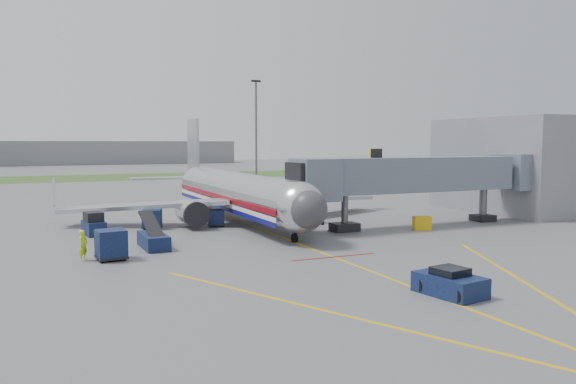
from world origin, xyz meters
name	(u,v)px	position (x,y,z in m)	size (l,w,h in m)	color
ground	(306,247)	(0.00, 0.00, 0.00)	(400.00, 400.00, 0.00)	#565659
grass_strip	(124,177)	(0.00, 90.00, 0.01)	(300.00, 25.00, 0.01)	#2D4C1E
apron_markings	(361,268)	(0.00, -7.40, 0.00)	(21.52, 50.00, 0.01)	gold
airliner	(236,192)	(0.00, 15.25, 2.65)	(32.10, 35.67, 10.25)	silver
jet_bridge	(413,176)	(12.86, 5.00, 4.47)	(25.30, 4.00, 6.90)	slate
terminal	(514,165)	(30.00, 10.00, 5.00)	(10.00, 16.00, 10.00)	slate
light_mast_right	(256,127)	(25.00, 75.00, 10.78)	(2.00, 0.44, 20.40)	#595B60
distant_terminal	(59,153)	(-10.00, 170.00, 4.00)	(120.00, 14.00, 8.00)	slate
pushback_tug	(450,283)	(0.75, -14.27, 0.57)	(2.46, 3.52, 1.36)	#0C1135
baggage_tug	(94,225)	(-13.30, 11.56, 0.82)	(1.78, 2.84, 1.86)	#0C1135
baggage_cart_a	(152,219)	(-8.44, 12.76, 0.86)	(2.00, 2.00, 1.69)	#0C1135
baggage_cart_b	(111,245)	(-13.21, 0.97, 0.98)	(1.95, 1.95, 1.92)	#0C1135
baggage_cart_c	(216,218)	(-3.00, 12.04, 0.76)	(1.63, 1.63, 1.49)	#0C1135
belt_loader	(153,240)	(-10.00, 4.05, 0.58)	(1.67, 4.85, 2.35)	#0C1135
ground_power_cart	(422,223)	(12.40, 3.00, 0.56)	(1.68, 1.40, 1.15)	gold
ramp_worker	(83,245)	(-14.82, 1.46, 0.97)	(0.71, 0.47, 1.95)	#D0E71B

